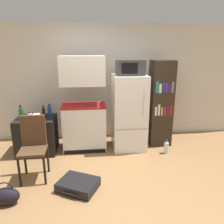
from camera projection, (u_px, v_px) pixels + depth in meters
The scene contains 16 objects.
ground_plane at pixel (111, 183), 3.38m from camera, with size 24.00×24.00×0.00m, color olive.
wall_back at pixel (111, 83), 4.96m from camera, with size 6.40×0.10×2.53m.
side_table at pixel (37, 135), 4.35m from camera, with size 0.74×0.66×0.71m.
kitchen_hutch at pixel (84, 109), 4.37m from camera, with size 0.87×0.56×1.88m.
refrigerator at pixel (129, 112), 4.43m from camera, with size 0.66×0.68×1.51m.
microwave at pixel (130, 67), 4.18m from camera, with size 0.52×0.42×0.29m.
bookshelf at pixel (161, 104), 4.59m from camera, with size 0.45×0.41×1.79m.
bottle_green_tall at pixel (21, 113), 4.12m from camera, with size 0.09×0.09×0.27m.
bottle_clear_short at pixel (30, 117), 4.10m from camera, with size 0.09×0.09×0.15m.
bottle_wine_dark at pixel (44, 113), 4.19m from camera, with size 0.06×0.06×0.25m.
bottle_blue_soda at pixel (50, 111), 4.34m from camera, with size 0.08×0.08×0.24m.
bowl at pixel (36, 115), 4.34m from camera, with size 0.15×0.15×0.04m.
chair at pixel (33, 142), 3.42m from camera, with size 0.41×0.42×1.00m.
suitcase_large_flat at pixel (78, 185), 3.21m from camera, with size 0.68×0.63×0.14m.
handbag at pixel (6, 196), 2.88m from camera, with size 0.36×0.20×0.33m.
water_bottle_front at pixel (166, 148), 4.32m from camera, with size 0.09×0.09×0.29m.
Camera 1 is at (-0.30, -2.93, 1.99)m, focal length 35.00 mm.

